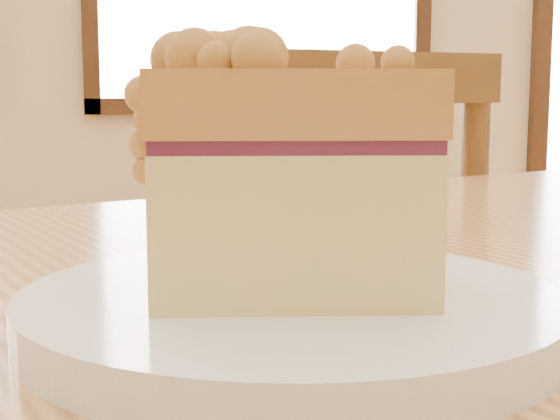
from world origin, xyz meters
name	(u,v)px	position (x,y,z in m)	size (l,w,h in m)	color
cafe_chair_main	(299,387)	(-0.11, 0.71, 0.46)	(0.51, 0.51, 0.90)	brown
plate	(291,314)	(-0.25, -0.02, 0.76)	(0.23, 0.23, 0.02)	white
cake_slice	(290,169)	(-0.25, -0.02, 0.82)	(0.13, 0.10, 0.11)	tan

